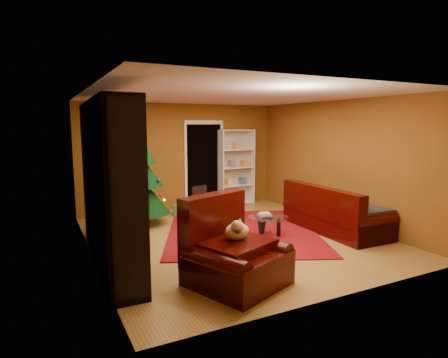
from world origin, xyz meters
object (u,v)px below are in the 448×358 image
rug (242,231)px  dog (237,231)px  media_unit (108,183)px  gift_box_teal (117,223)px  gift_box_red (144,210)px  coffee_table (268,226)px  acrylic_chair (206,209)px  sofa (336,207)px  gift_box_green (179,210)px  christmas_tree (143,180)px  white_bookshelf (236,168)px  armchair (237,250)px

rug → dog: dog is taller
media_unit → dog: size_ratio=7.93×
media_unit → gift_box_teal: bearing=78.0°
gift_box_red → coffee_table: coffee_table is taller
gift_box_teal → dog: bearing=-73.6°
gift_box_red → acrylic_chair: size_ratio=0.28×
rug → sofa: bearing=-24.8°
coffee_table → acrylic_chair: acrylic_chair is taller
gift_box_green → dog: size_ratio=0.65×
gift_box_green → gift_box_red: 0.82m
christmas_tree → white_bookshelf: size_ratio=0.98×
gift_box_teal → armchair: 3.42m
gift_box_green → coffee_table: size_ratio=0.34×
media_unit → gift_box_green: bearing=52.1°
white_bookshelf → media_unit: bearing=-143.3°
media_unit → armchair: size_ratio=2.65×
media_unit → coffee_table: media_unit is taller
rug → coffee_table: coffee_table is taller
media_unit → gift_box_green: (1.95, 2.33, -1.09)m
gift_box_red → coffee_table: (1.62, -2.73, 0.09)m
gift_box_teal → armchair: bearing=-74.4°
media_unit → gift_box_teal: (0.42, 1.68, -1.05)m
christmas_tree → acrylic_chair: 1.46m
media_unit → armchair: 2.21m
dog → gift_box_green: bearing=60.0°
white_bookshelf → acrylic_chair: bearing=-133.9°
white_bookshelf → dog: 4.97m
christmas_tree → white_bookshelf: 2.86m
rug → christmas_tree: bearing=139.0°
white_bookshelf → dog: white_bookshelf is taller
white_bookshelf → armchair: (-2.40, -4.43, -0.51)m
media_unit → gift_box_green: 3.22m
gift_box_teal → dog: size_ratio=0.82×
gift_box_teal → armchair: size_ratio=0.28×
christmas_tree → sofa: (3.28, -2.16, -0.49)m
dog → sofa: sofa is taller
gift_box_green → armchair: 3.99m
media_unit → gift_box_red: (1.24, 2.74, -1.11)m
christmas_tree → dog: (0.34, -3.45, -0.26)m
christmas_tree → gift_box_red: size_ratio=9.13×
sofa → armchair: bearing=115.9°
white_bookshelf → dog: size_ratio=5.04×
rug → white_bookshelf: size_ratio=1.65×
media_unit → armchair: bearing=-48.3°
dog → armchair: bearing=-135.0°
rug → gift_box_teal: bearing=152.3°
armchair → gift_box_red: bearing=69.9°
gift_box_red → gift_box_green: bearing=-29.8°
armchair → acrylic_chair: armchair is taller
gift_box_red → white_bookshelf: bearing=2.1°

